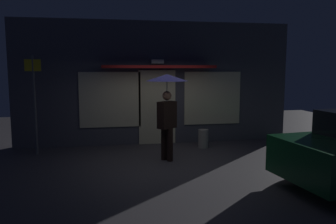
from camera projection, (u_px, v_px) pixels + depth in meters
ground_plane at (171, 163)px, 8.17m from camera, size 18.00×18.00×0.00m
building_facade at (156, 83)px, 10.22m from camera, size 8.23×1.00×3.63m
person_with_umbrella at (167, 96)px, 8.22m from camera, size 1.01×1.01×2.12m
street_sign_post at (34, 99)px, 8.78m from camera, size 0.40×0.07×2.58m
sidewalk_bollard at (203, 139)px, 9.74m from camera, size 0.29×0.29×0.52m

